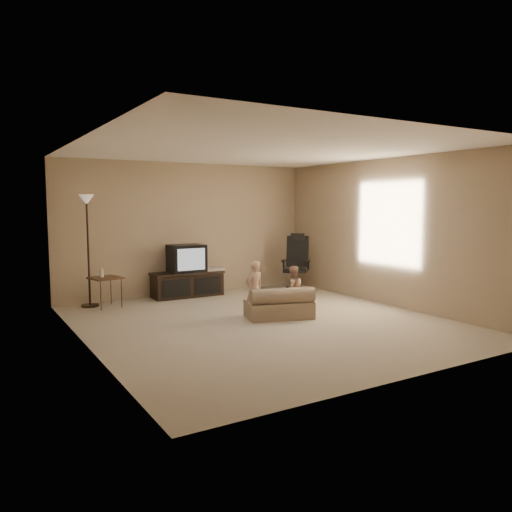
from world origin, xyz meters
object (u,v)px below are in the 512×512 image
(office_chair, at_px, (296,270))
(toddler_left, at_px, (254,289))
(toddler_right, at_px, (292,290))
(floor_lamp, at_px, (87,225))
(tv_stand, at_px, (187,275))
(side_table, at_px, (105,278))
(child_sofa, at_px, (280,305))

(office_chair, distance_m, toddler_left, 2.46)
(office_chair, distance_m, toddler_right, 2.17)
(floor_lamp, distance_m, toddler_left, 3.05)
(tv_stand, bearing_deg, side_table, -170.59)
(office_chair, relative_size, child_sofa, 1.04)
(floor_lamp, relative_size, toddler_right, 2.44)
(side_table, height_order, toddler_right, toddler_right)
(floor_lamp, bearing_deg, toddler_right, -41.44)
(child_sofa, xyz_separation_m, toddler_left, (-0.29, 0.27, 0.24))
(office_chair, bearing_deg, floor_lamp, -144.90)
(office_chair, height_order, toddler_left, office_chair)
(tv_stand, relative_size, child_sofa, 1.24)
(floor_lamp, xyz_separation_m, toddler_right, (2.58, -2.28, -0.99))
(child_sofa, xyz_separation_m, toddler_right, (0.30, 0.10, 0.19))
(tv_stand, relative_size, office_chair, 1.20)
(floor_lamp, distance_m, child_sofa, 3.50)
(office_chair, xyz_separation_m, toddler_left, (-1.90, -1.56, 0.02))
(tv_stand, bearing_deg, office_chair, -14.22)
(tv_stand, height_order, toddler_right, tv_stand)
(tv_stand, height_order, office_chair, office_chair)
(side_table, xyz_separation_m, floor_lamp, (-0.21, 0.22, 0.88))
(tv_stand, xyz_separation_m, side_table, (-1.58, -0.24, 0.09))
(toddler_left, bearing_deg, office_chair, -149.85)
(office_chair, distance_m, side_table, 3.69)
(office_chair, bearing_deg, child_sofa, -88.21)
(office_chair, distance_m, floor_lamp, 4.04)
(tv_stand, xyz_separation_m, toddler_right, (0.79, -2.29, -0.02))
(toddler_left, xyz_separation_m, toddler_right, (0.59, -0.16, -0.05))
(child_sofa, relative_size, toddler_right, 1.43)
(child_sofa, relative_size, toddler_left, 1.27)
(floor_lamp, xyz_separation_m, toddler_left, (1.99, -2.11, -0.94))
(toddler_right, bearing_deg, tv_stand, -65.07)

